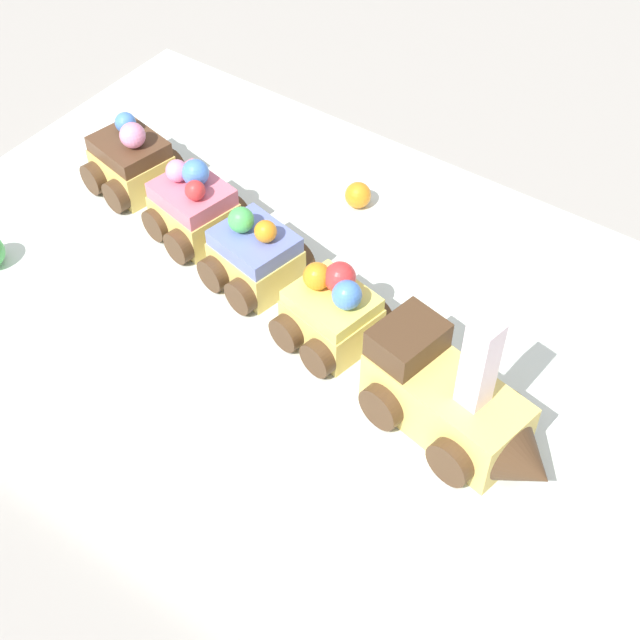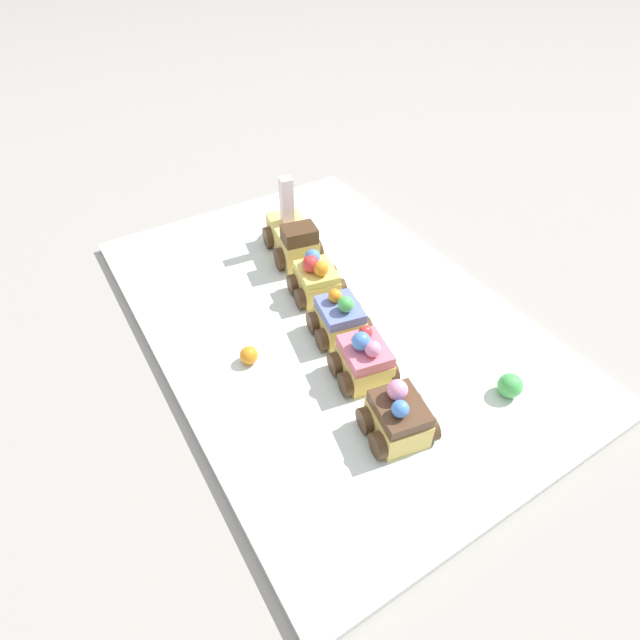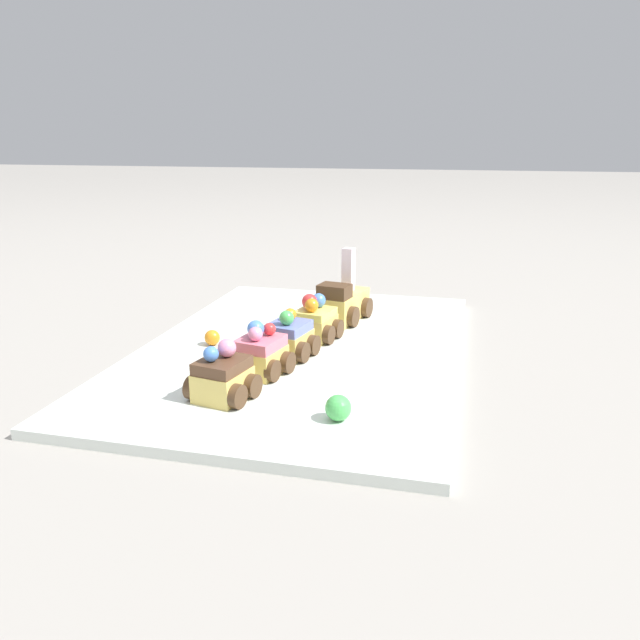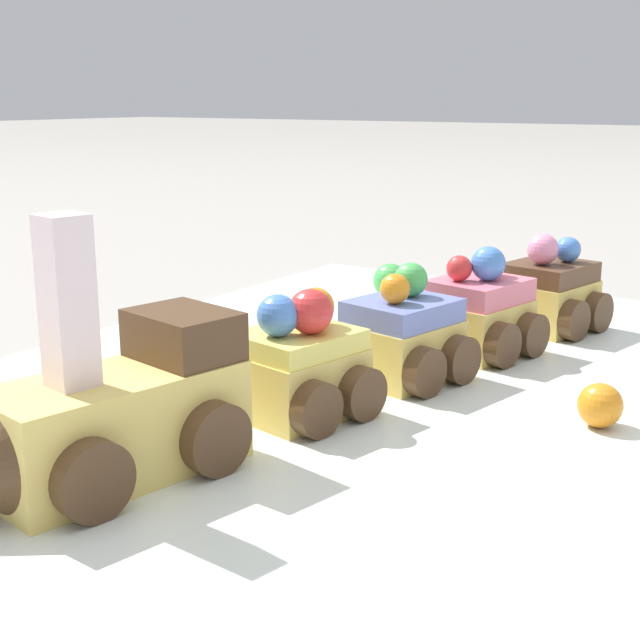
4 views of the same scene
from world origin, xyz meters
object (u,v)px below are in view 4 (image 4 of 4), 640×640
at_px(cake_car_lemon, 298,366).
at_px(cake_car_chocolate, 548,295).
at_px(cake_train_locomotive, 100,419).
at_px(gumball_green, 390,281).
at_px(gumball_orange, 600,405).
at_px(cake_car_strawberry, 478,314).
at_px(cake_car_blueberry, 402,339).

relative_size(cake_car_lemon, cake_car_chocolate, 1.00).
height_order(cake_train_locomotive, gumball_green, cake_train_locomotive).
bearing_deg(cake_train_locomotive, gumball_orange, 149.92).
distance_m(cake_train_locomotive, cake_car_strawberry, 0.26).
bearing_deg(cake_car_strawberry, cake_car_chocolate, 179.96).
bearing_deg(cake_car_chocolate, cake_car_strawberry, -0.04).
height_order(cake_train_locomotive, cake_car_blueberry, cake_train_locomotive).
relative_size(cake_train_locomotive, gumball_green, 5.15).
bearing_deg(cake_train_locomotive, cake_car_chocolate, 179.97).
distance_m(cake_car_lemon, gumball_green, 0.27).
xyz_separation_m(cake_car_blueberry, gumball_orange, (0.01, 0.11, -0.01)).
relative_size(cake_car_lemon, cake_car_strawberry, 1.00).
height_order(cake_car_chocolate, gumball_orange, cake_car_chocolate).
relative_size(cake_train_locomotive, cake_car_lemon, 1.82).
bearing_deg(cake_train_locomotive, cake_car_blueberry, -179.98).
height_order(cake_car_lemon, cake_car_strawberry, cake_car_strawberry).
bearing_deg(cake_car_chocolate, cake_car_lemon, 0.01).
height_order(cake_car_lemon, gumball_green, cake_car_lemon).
xyz_separation_m(cake_car_blueberry, gumball_green, (-0.18, -0.10, -0.01)).
xyz_separation_m(cake_car_strawberry, gumball_green, (-0.10, -0.12, -0.01)).
relative_size(gumball_green, gumball_orange, 1.26).
xyz_separation_m(cake_car_blueberry, cake_car_strawberry, (-0.07, 0.01, 0.00)).
distance_m(cake_train_locomotive, cake_car_blueberry, 0.19).
height_order(cake_train_locomotive, cake_car_chocolate, cake_train_locomotive).
xyz_separation_m(cake_car_lemon, cake_car_chocolate, (-0.23, 0.05, -0.00)).
bearing_deg(gumball_green, gumball_orange, 48.91).
height_order(gumball_green, gumball_orange, gumball_green).
distance_m(cake_car_chocolate, gumball_orange, 0.19).
bearing_deg(cake_car_blueberry, gumball_green, -138.06).
height_order(cake_car_blueberry, cake_car_strawberry, cake_car_strawberry).
relative_size(cake_car_lemon, gumball_green, 2.83).
height_order(cake_car_lemon, gumball_orange, cake_car_lemon).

